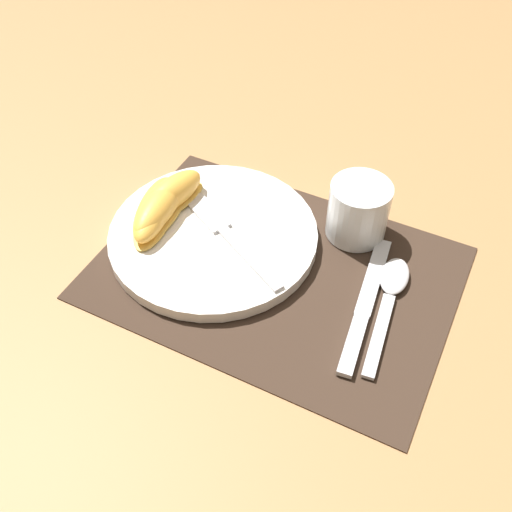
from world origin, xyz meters
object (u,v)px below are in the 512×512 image
object	(u,v)px
citrus_wedge_0	(172,194)
citrus_wedge_1	(160,207)
spoon	(391,291)
plate	(213,235)
knife	(365,306)
citrus_wedge_2	(153,212)
fork	(226,233)
juice_glass	(358,213)

from	to	relation	value
citrus_wedge_0	citrus_wedge_1	world-z (taller)	citrus_wedge_0
spoon	citrus_wedge_0	size ratio (longest dim) A/B	1.65
spoon	citrus_wedge_0	world-z (taller)	citrus_wedge_0
spoon	citrus_wedge_1	world-z (taller)	citrus_wedge_1
plate	knife	world-z (taller)	plate
spoon	citrus_wedge_2	xyz separation A→B (m)	(-0.30, -0.03, 0.03)
knife	citrus_wedge_1	xyz separation A→B (m)	(-0.28, 0.01, 0.03)
knife	plate	bearing A→B (deg)	175.48
knife	citrus_wedge_0	world-z (taller)	citrus_wedge_0
plate	citrus_wedge_2	size ratio (longest dim) A/B	1.99
fork	citrus_wedge_2	distance (m)	0.10
juice_glass	citrus_wedge_1	xyz separation A→B (m)	(-0.23, -0.10, -0.00)
spoon	fork	distance (m)	0.21
spoon	plate	bearing A→B (deg)	-175.90
plate	spoon	size ratio (longest dim) A/B	1.48
knife	citrus_wedge_0	bearing A→B (deg)	172.36
spoon	fork	bearing A→B (deg)	-176.11
knife	citrus_wedge_2	distance (m)	0.29
knife	spoon	bearing A→B (deg)	58.72
citrus_wedge_0	citrus_wedge_2	world-z (taller)	citrus_wedge_0
spoon	citrus_wedge_1	bearing A→B (deg)	-175.59
plate	spoon	distance (m)	0.23
fork	citrus_wedge_1	xyz separation A→B (m)	(-0.09, -0.01, 0.01)
juice_glass	citrus_wedge_0	world-z (taller)	juice_glass
juice_glass	knife	xyz separation A→B (m)	(0.05, -0.11, -0.03)
fork	citrus_wedge_1	bearing A→B (deg)	-174.38
plate	knife	size ratio (longest dim) A/B	1.26
juice_glass	citrus_wedge_0	distance (m)	0.24
plate	spoon	world-z (taller)	plate
juice_glass	fork	xyz separation A→B (m)	(-0.14, -0.09, -0.02)
knife	fork	distance (m)	0.19
spoon	citrus_wedge_1	distance (m)	0.30
fork	citrus_wedge_2	size ratio (longest dim) A/B	1.36
knife	spoon	size ratio (longest dim) A/B	1.18
spoon	fork	size ratio (longest dim) A/B	0.99
knife	fork	size ratio (longest dim) A/B	1.16
spoon	fork	xyz separation A→B (m)	(-0.21, -0.01, 0.01)
citrus_wedge_0	citrus_wedge_2	bearing A→B (deg)	-98.02
plate	fork	world-z (taller)	fork
knife	citrus_wedge_2	xyz separation A→B (m)	(-0.28, 0.00, 0.03)
citrus_wedge_1	citrus_wedge_2	xyz separation A→B (m)	(-0.00, -0.01, -0.00)
fork	citrus_wedge_1	size ratio (longest dim) A/B	1.44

